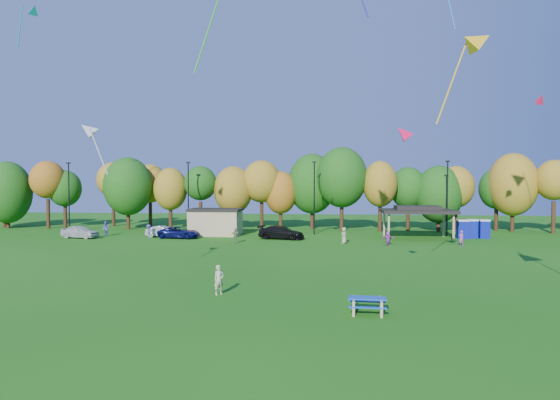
# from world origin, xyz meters

# --- Properties ---
(ground) EXTENTS (160.00, 160.00, 0.00)m
(ground) POSITION_xyz_m (0.00, 0.00, 0.00)
(ground) COLOR #19600F
(ground) RESTS_ON ground
(tree_line) EXTENTS (93.57, 10.55, 11.15)m
(tree_line) POSITION_xyz_m (-1.03, 45.51, 5.91)
(tree_line) COLOR black
(tree_line) RESTS_ON ground
(lamp_posts) EXTENTS (64.50, 0.25, 9.09)m
(lamp_posts) POSITION_xyz_m (2.00, 40.00, 4.90)
(lamp_posts) COLOR black
(lamp_posts) RESTS_ON ground
(utility_building) EXTENTS (6.30, 4.30, 3.25)m
(utility_building) POSITION_xyz_m (-10.00, 38.00, 1.64)
(utility_building) COLOR tan
(utility_building) RESTS_ON ground
(pavilion) EXTENTS (8.20, 6.20, 3.77)m
(pavilion) POSITION_xyz_m (14.00, 37.00, 3.23)
(pavilion) COLOR tan
(pavilion) RESTS_ON ground
(porta_potties) EXTENTS (3.75, 1.90, 2.18)m
(porta_potties) POSITION_xyz_m (20.39, 37.67, 1.10)
(porta_potties) COLOR #0B1799
(porta_potties) RESTS_ON ground
(picnic_table) EXTENTS (1.90, 1.60, 0.79)m
(picnic_table) POSITION_xyz_m (5.99, 2.88, 0.46)
(picnic_table) COLOR tan
(picnic_table) RESTS_ON ground
(kite_flyer) EXTENTS (0.74, 0.72, 1.71)m
(kite_flyer) POSITION_xyz_m (-2.21, 6.15, 0.86)
(kite_flyer) COLOR #BEB98E
(kite_flyer) RESTS_ON ground
(car_a) EXTENTS (4.67, 2.54, 1.51)m
(car_a) POSITION_xyz_m (-24.87, 33.07, 0.75)
(car_a) COLOR silver
(car_a) RESTS_ON ground
(car_b) EXTENTS (4.21, 2.15, 1.32)m
(car_b) POSITION_xyz_m (-15.64, 35.05, 0.66)
(car_b) COLOR #A9A9AE
(car_b) RESTS_ON ground
(car_c) EXTENTS (5.02, 2.69, 1.34)m
(car_c) POSITION_xyz_m (-13.39, 34.18, 0.67)
(car_c) COLOR #0D1053
(car_c) RESTS_ON ground
(car_d) EXTENTS (5.58, 3.19, 1.52)m
(car_d) POSITION_xyz_m (-1.54, 34.54, 0.76)
(car_d) COLOR black
(car_d) RESTS_ON ground
(far_person_0) EXTENTS (0.68, 0.56, 1.58)m
(far_person_0) POSITION_xyz_m (17.26, 30.25, 0.79)
(far_person_0) COLOR #AA50A2
(far_person_0) RESTS_ON ground
(far_person_1) EXTENTS (1.05, 0.95, 1.76)m
(far_person_1) POSITION_xyz_m (-22.92, 35.58, 0.88)
(far_person_1) COLOR #5756BE
(far_person_1) RESTS_ON ground
(far_person_2) EXTENTS (0.95, 0.41, 1.60)m
(far_person_2) POSITION_xyz_m (-6.02, 30.26, 0.80)
(far_person_2) COLOR #708652
(far_person_2) RESTS_ON ground
(far_person_3) EXTENTS (0.83, 0.99, 1.73)m
(far_person_3) POSITION_xyz_m (5.48, 31.16, 0.86)
(far_person_3) COLOR tan
(far_person_3) RESTS_ON ground
(far_person_4) EXTENTS (1.48, 0.72, 1.53)m
(far_person_4) POSITION_xyz_m (9.88, 29.55, 0.77)
(far_person_4) COLOR #AC48AE
(far_person_4) RESTS_ON ground
(far_person_5) EXTENTS (1.09, 1.21, 1.63)m
(far_person_5) POSITION_xyz_m (-16.77, 33.45, 0.81)
(far_person_5) COLOR #4D4291
(far_person_5) RESTS_ON ground
(kite_6) EXTENTS (1.43, 1.60, 1.29)m
(kite_6) POSITION_xyz_m (23.31, 26.79, 14.14)
(kite_6) COLOR #C3163B
(kite_8) EXTENTS (2.20, 1.36, 3.45)m
(kite_8) POSITION_xyz_m (-10.82, 7.72, 9.66)
(kite_8) COLOR #B7B7B7
(kite_10) EXTENTS (1.34, 1.05, 1.24)m
(kite_10) POSITION_xyz_m (8.34, 8.17, 9.33)
(kite_10) COLOR #EA0D42
(kite_13) EXTENTS (3.39, 1.66, 5.55)m
(kite_13) POSITION_xyz_m (12.45, 7.53, 14.33)
(kite_13) COLOR gold
(kite_14) EXTENTS (2.43, 2.13, 4.43)m
(kite_14) POSITION_xyz_m (-24.58, 24.19, 23.12)
(kite_14) COLOR #0BA5A9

